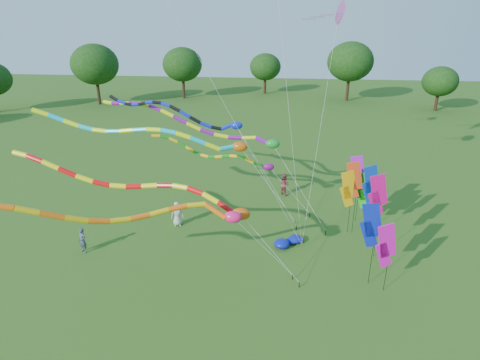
# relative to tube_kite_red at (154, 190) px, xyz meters

# --- Properties ---
(ground) EXTENTS (160.00, 160.00, 0.00)m
(ground) POSITION_rel_tube_kite_red_xyz_m (5.55, -1.39, -4.62)
(ground) COLOR #2A5717
(ground) RESTS_ON ground
(tree_ring) EXTENTS (118.52, 119.46, 9.65)m
(tree_ring) POSITION_rel_tube_kite_red_xyz_m (1.07, -2.32, 1.01)
(tree_ring) COLOR #382314
(tree_ring) RESTS_ON ground
(tube_kite_red) EXTENTS (15.51, 1.90, 6.91)m
(tube_kite_red) POSITION_rel_tube_kite_red_xyz_m (0.00, 0.00, 0.00)
(tube_kite_red) COLOR black
(tube_kite_red) RESTS_ON ground
(tube_kite_orange) EXTENTS (14.60, 5.69, 6.94)m
(tube_kite_orange) POSITION_rel_tube_kite_red_xyz_m (-0.05, -3.33, 0.27)
(tube_kite_orange) COLOR black
(tube_kite_orange) RESTS_ON ground
(tube_kite_purple) EXTENTS (16.08, 5.11, 8.31)m
(tube_kite_purple) POSITION_rel_tube_kite_red_xyz_m (1.09, 6.95, 1.80)
(tube_kite_purple) COLOR black
(tube_kite_purple) RESTS_ON ground
(tube_kite_blue) EXTENTS (13.12, 3.38, 8.61)m
(tube_kite_blue) POSITION_rel_tube_kite_red_xyz_m (0.26, 6.41, 2.58)
(tube_kite_blue) COLOR black
(tube_kite_blue) RESTS_ON ground
(tube_kite_cyan) EXTENTS (16.20, 1.67, 8.43)m
(tube_kite_cyan) POSITION_rel_tube_kite_red_xyz_m (-0.75, 4.68, 1.64)
(tube_kite_cyan) COLOR black
(tube_kite_cyan) RESTS_ON ground
(tube_kite_green) EXTENTS (11.34, 1.84, 5.81)m
(tube_kite_green) POSITION_rel_tube_kite_red_xyz_m (2.69, 7.70, -0.60)
(tube_kite_green) COLOR black
(tube_kite_green) RESTS_ON ground
(delta_kite_high_c) EXTENTS (3.05, 6.71, 14.52)m
(delta_kite_high_c) POSITION_rel_tube_kite_red_xyz_m (9.70, 8.45, 8.73)
(delta_kite_high_c) COLOR black
(delta_kite_high_c) RESTS_ON ground
(banner_pole_blue_a) EXTENTS (1.16, 0.28, 4.67)m
(banner_pole_blue_a) POSITION_rel_tube_kite_red_xyz_m (11.22, -0.38, -1.22)
(banner_pole_blue_a) COLOR black
(banner_pole_blue_a) RESTS_ON ground
(banner_pole_magenta_b) EXTENTS (1.16, 0.21, 5.22)m
(banner_pole_magenta_b) POSITION_rel_tube_kite_red_xyz_m (11.98, 2.20, -0.68)
(banner_pole_magenta_b) COLOR black
(banner_pole_magenta_b) RESTS_ON ground
(banner_pole_orange) EXTENTS (1.15, 0.31, 4.32)m
(banner_pole_orange) POSITION_rel_tube_kite_red_xyz_m (10.85, 5.02, -1.57)
(banner_pole_orange) COLOR black
(banner_pole_orange) RESTS_ON ground
(banner_pole_red) EXTENTS (1.16, 0.21, 4.91)m
(banner_pole_red) POSITION_rel_tube_kite_red_xyz_m (11.13, 5.09, -0.98)
(banner_pole_red) COLOR black
(banner_pole_red) RESTS_ON ground
(banner_pole_magenta_a) EXTENTS (1.14, 0.39, 3.90)m
(banner_pole_magenta_a) POSITION_rel_tube_kite_red_xyz_m (11.90, -1.01, -1.97)
(banner_pole_magenta_a) COLOR black
(banner_pole_magenta_a) RESTS_ON ground
(banner_pole_violet) EXTENTS (1.15, 0.34, 4.77)m
(banner_pole_violet) POSITION_rel_tube_kite_red_xyz_m (11.60, 6.72, -1.12)
(banner_pole_violet) COLOR black
(banner_pole_violet) RESTS_ON ground
(banner_pole_blue_b) EXTENTS (1.14, 0.40, 5.02)m
(banner_pole_blue_b) POSITION_rel_tube_kite_red_xyz_m (11.97, 4.22, -0.87)
(banner_pole_blue_b) COLOR black
(banner_pole_blue_b) RESTS_ON ground
(banner_pole_green) EXTENTS (1.15, 0.32, 4.17)m
(banner_pole_green) POSITION_rel_tube_kite_red_xyz_m (11.86, 5.23, -1.71)
(banner_pole_green) COLOR black
(banner_pole_green) RESTS_ON ground
(blue_nylon_heap) EXTENTS (1.25, 1.74, 0.58)m
(blue_nylon_heap) POSITION_rel_tube_kite_red_xyz_m (7.72, 2.64, -4.37)
(blue_nylon_heap) COLOR #0C189D
(blue_nylon_heap) RESTS_ON ground
(person_a) EXTENTS (0.94, 0.73, 1.70)m
(person_a) POSITION_rel_tube_kite_red_xyz_m (-0.21, 4.73, -3.78)
(person_a) COLOR #B9B2A7
(person_a) RESTS_ON ground
(person_b) EXTENTS (0.69, 0.61, 1.60)m
(person_b) POSITION_rel_tube_kite_red_xyz_m (-4.91, 0.74, -3.83)
(person_b) COLOR #3F4958
(person_b) RESTS_ON ground
(person_c) EXTENTS (1.06, 1.07, 1.75)m
(person_c) POSITION_rel_tube_kite_red_xyz_m (6.87, 10.70, -3.75)
(person_c) COLOR #8C323D
(person_c) RESTS_ON ground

